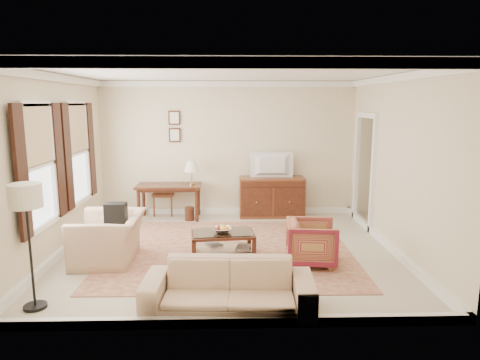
{
  "coord_description": "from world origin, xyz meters",
  "views": [
    {
      "loc": [
        0.0,
        -6.82,
        2.44
      ],
      "look_at": [
        0.2,
        0.3,
        1.15
      ],
      "focal_mm": 32.0,
      "sensor_mm": 36.0,
      "label": 1
    }
  ],
  "objects_px": {
    "coffee_table": "(223,238)",
    "sofa": "(229,279)",
    "striped_armchair": "(312,240)",
    "tv": "(272,157)",
    "sideboard": "(272,197)",
    "club_armchair": "(108,230)",
    "writing_desk": "(169,190)"
  },
  "relations": [
    {
      "from": "coffee_table",
      "to": "sofa",
      "type": "distance_m",
      "value": 1.81
    },
    {
      "from": "striped_armchair",
      "to": "tv",
      "type": "bearing_deg",
      "value": 12.49
    },
    {
      "from": "sideboard",
      "to": "coffee_table",
      "type": "xyz_separation_m",
      "value": [
        -1.03,
        -2.48,
        -0.11
      ]
    },
    {
      "from": "tv",
      "to": "striped_armchair",
      "type": "xyz_separation_m",
      "value": [
        0.33,
        -2.8,
        -0.92
      ]
    },
    {
      "from": "tv",
      "to": "striped_armchair",
      "type": "bearing_deg",
      "value": 96.67
    },
    {
      "from": "striped_armchair",
      "to": "sofa",
      "type": "xyz_separation_m",
      "value": [
        -1.27,
        -1.46,
        0.02
      ]
    },
    {
      "from": "tv",
      "to": "striped_armchair",
      "type": "relative_size",
      "value": 1.17
    },
    {
      "from": "tv",
      "to": "sofa",
      "type": "xyz_separation_m",
      "value": [
        -0.94,
        -4.26,
        -0.9
      ]
    },
    {
      "from": "striped_armchair",
      "to": "coffee_table",
      "type": "bearing_deg",
      "value": 81.72
    },
    {
      "from": "club_armchair",
      "to": "coffee_table",
      "type": "bearing_deg",
      "value": 93.51
    },
    {
      "from": "club_armchair",
      "to": "sofa",
      "type": "relative_size",
      "value": 0.57
    },
    {
      "from": "coffee_table",
      "to": "striped_armchair",
      "type": "xyz_separation_m",
      "value": [
        1.36,
        -0.34,
        0.06
      ]
    },
    {
      "from": "writing_desk",
      "to": "striped_armchair",
      "type": "bearing_deg",
      "value": -46.77
    },
    {
      "from": "coffee_table",
      "to": "tv",
      "type": "bearing_deg",
      "value": 67.3
    },
    {
      "from": "coffee_table",
      "to": "striped_armchair",
      "type": "bearing_deg",
      "value": -14.1
    },
    {
      "from": "sideboard",
      "to": "club_armchair",
      "type": "distance_m",
      "value": 3.83
    },
    {
      "from": "coffee_table",
      "to": "club_armchair",
      "type": "height_order",
      "value": "club_armchair"
    },
    {
      "from": "sofa",
      "to": "coffee_table",
      "type": "bearing_deg",
      "value": 95.85
    },
    {
      "from": "writing_desk",
      "to": "striped_armchair",
      "type": "distance_m",
      "value": 3.69
    },
    {
      "from": "sideboard",
      "to": "sofa",
      "type": "xyz_separation_m",
      "value": [
        -0.94,
        -4.28,
        -0.04
      ]
    },
    {
      "from": "writing_desk",
      "to": "sofa",
      "type": "bearing_deg",
      "value": -73.17
    },
    {
      "from": "striped_armchair",
      "to": "club_armchair",
      "type": "height_order",
      "value": "club_armchair"
    },
    {
      "from": "sideboard",
      "to": "coffee_table",
      "type": "bearing_deg",
      "value": -112.54
    },
    {
      "from": "tv",
      "to": "coffee_table",
      "type": "relative_size",
      "value": 0.84
    },
    {
      "from": "tv",
      "to": "sofa",
      "type": "bearing_deg",
      "value": 77.58
    },
    {
      "from": "sideboard",
      "to": "striped_armchair",
      "type": "distance_m",
      "value": 2.84
    },
    {
      "from": "striped_armchair",
      "to": "club_armchair",
      "type": "distance_m",
      "value": 3.14
    },
    {
      "from": "club_armchair",
      "to": "sofa",
      "type": "distance_m",
      "value": 2.5
    },
    {
      "from": "striped_armchair",
      "to": "club_armchair",
      "type": "bearing_deg",
      "value": 91.96
    },
    {
      "from": "writing_desk",
      "to": "striped_armchair",
      "type": "height_order",
      "value": "striped_armchair"
    },
    {
      "from": "sideboard",
      "to": "tv",
      "type": "distance_m",
      "value": 0.87
    },
    {
      "from": "writing_desk",
      "to": "club_armchair",
      "type": "height_order",
      "value": "club_armchair"
    }
  ]
}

